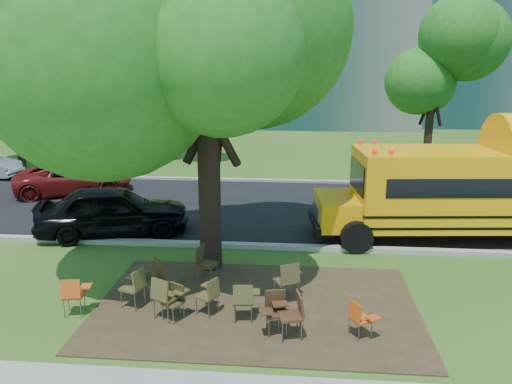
# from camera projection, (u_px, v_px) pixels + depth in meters

# --- Properties ---
(ground) EXTENTS (160.00, 160.00, 0.00)m
(ground) POSITION_uv_depth(u_px,v_px,m) (216.00, 294.00, 11.55)
(ground) COLOR #2B561B
(ground) RESTS_ON ground
(dirt_patch) EXTENTS (7.00, 4.50, 0.03)m
(dirt_patch) POSITION_uv_depth(u_px,v_px,m) (257.00, 306.00, 10.97)
(dirt_patch) COLOR #382819
(dirt_patch) RESTS_ON ground
(asphalt_road) EXTENTS (80.00, 8.00, 0.04)m
(asphalt_road) POSITION_uv_depth(u_px,v_px,m) (247.00, 208.00, 18.28)
(asphalt_road) COLOR black
(asphalt_road) RESTS_ON ground
(kerb_near) EXTENTS (80.00, 0.25, 0.14)m
(kerb_near) POSITION_uv_depth(u_px,v_px,m) (233.00, 245.00, 14.42)
(kerb_near) COLOR gray
(kerb_near) RESTS_ON ground
(kerb_far) EXTENTS (80.00, 0.25, 0.14)m
(kerb_far) POSITION_uv_depth(u_px,v_px,m) (257.00, 181.00, 22.22)
(kerb_far) COLOR gray
(kerb_far) RESTS_ON ground
(bg_tree_0) EXTENTS (5.20, 5.20, 7.18)m
(bg_tree_0) POSITION_uv_depth(u_px,v_px,m) (12.00, 75.00, 23.93)
(bg_tree_0) COLOR black
(bg_tree_0) RESTS_ON ground
(bg_tree_2) EXTENTS (4.80, 4.80, 6.62)m
(bg_tree_2) POSITION_uv_depth(u_px,v_px,m) (171.00, 81.00, 26.31)
(bg_tree_2) COLOR black
(bg_tree_2) RESTS_ON ground
(bg_tree_3) EXTENTS (5.60, 5.60, 7.84)m
(bg_tree_3) POSITION_uv_depth(u_px,v_px,m) (434.00, 65.00, 23.07)
(bg_tree_3) COLOR black
(bg_tree_3) RESTS_ON ground
(main_tree) EXTENTS (7.20, 7.20, 9.71)m
(main_tree) POSITION_uv_depth(u_px,v_px,m) (205.00, 23.00, 11.47)
(main_tree) COLOR black
(main_tree) RESTS_ON ground
(chair_0) EXTENTS (0.59, 0.60, 0.87)m
(chair_0) POSITION_uv_depth(u_px,v_px,m) (74.00, 292.00, 10.47)
(chair_0) COLOR #CF4E16
(chair_0) RESTS_ON ground
(chair_1) EXTENTS (0.79, 0.62, 0.96)m
(chair_1) POSITION_uv_depth(u_px,v_px,m) (166.00, 294.00, 10.25)
(chair_1) COLOR #4C4321
(chair_1) RESTS_ON ground
(chair_2) EXTENTS (0.54, 0.69, 0.83)m
(chair_2) POSITION_uv_depth(u_px,v_px,m) (209.00, 292.00, 10.51)
(chair_2) COLOR brown
(chair_2) RESTS_ON ground
(chair_3) EXTENTS (0.66, 0.52, 0.79)m
(chair_3) POSITION_uv_depth(u_px,v_px,m) (173.00, 298.00, 10.30)
(chair_3) COLOR #41391C
(chair_3) RESTS_ON ground
(chair_4) EXTENTS (0.58, 0.57, 0.87)m
(chair_4) POSITION_uv_depth(u_px,v_px,m) (244.00, 298.00, 10.21)
(chair_4) COLOR #494620
(chair_4) RESTS_ON ground
(chair_5) EXTENTS (0.60, 0.62, 0.88)m
(chair_5) POSITION_uv_depth(u_px,v_px,m) (275.00, 308.00, 9.78)
(chair_5) COLOR #422917
(chair_5) RESTS_ON ground
(chair_6) EXTENTS (0.67, 0.64, 0.95)m
(chair_6) POSITION_uv_depth(u_px,v_px,m) (293.00, 310.00, 9.60)
(chair_6) COLOR #472C19
(chair_6) RESTS_ON ground
(chair_7) EXTENTS (0.64, 0.52, 0.77)m
(chair_7) POSITION_uv_depth(u_px,v_px,m) (360.00, 317.00, 9.58)
(chair_7) COLOR #C34914
(chair_7) RESTS_ON ground
(chair_8) EXTENTS (0.56, 0.71, 0.91)m
(chair_8) POSITION_uv_depth(u_px,v_px,m) (135.00, 284.00, 10.80)
(chair_8) COLOR #4E4921
(chair_8) RESTS_ON ground
(chair_9) EXTENTS (0.76, 0.60, 0.89)m
(chair_9) POSITION_uv_depth(u_px,v_px,m) (155.00, 275.00, 11.27)
(chair_9) COLOR #412D17
(chair_9) RESTS_ON ground
(chair_10) EXTENTS (0.55, 0.70, 0.92)m
(chair_10) POSITION_uv_depth(u_px,v_px,m) (204.00, 261.00, 12.02)
(chair_10) COLOR #41361C
(chair_10) RESTS_ON ground
(chair_11) EXTENTS (0.66, 0.78, 0.98)m
(chair_11) POSITION_uv_depth(u_px,v_px,m) (288.00, 278.00, 11.01)
(chair_11) COLOR #473E1F
(chair_11) RESTS_ON ground
(black_car) EXTENTS (4.89, 3.02, 1.55)m
(black_car) POSITION_uv_depth(u_px,v_px,m) (113.00, 211.00, 15.33)
(black_car) COLOR black
(black_car) RESTS_ON ground
(bg_car_red) EXTENTS (4.97, 3.75, 1.25)m
(bg_car_red) POSITION_uv_depth(u_px,v_px,m) (73.00, 178.00, 20.19)
(bg_car_red) COLOR #5F1011
(bg_car_red) RESTS_ON ground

